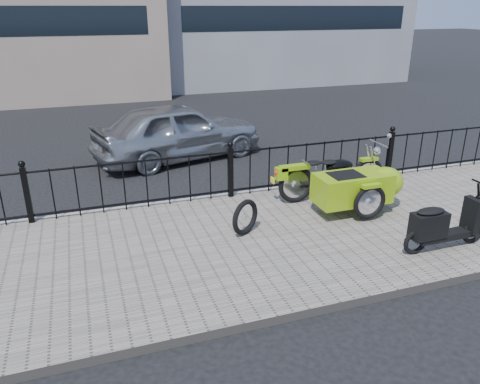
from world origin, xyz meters
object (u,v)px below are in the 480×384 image
object	(u,v)px
motorcycle_sidecar	(357,184)
scooter	(441,226)
sedan_car	(178,131)
spare_tire	(245,217)

from	to	relation	value
motorcycle_sidecar	scooter	xyz separation A→B (m)	(0.35, -1.71, -0.09)
motorcycle_sidecar	sedan_car	xyz separation A→B (m)	(-2.25, 4.30, 0.10)
spare_tire	motorcycle_sidecar	bearing A→B (deg)	7.99
scooter	spare_tire	bearing A→B (deg)	151.08
motorcycle_sidecar	scooter	distance (m)	1.75
scooter	spare_tire	distance (m)	2.90
motorcycle_sidecar	scooter	bearing A→B (deg)	-78.27
scooter	sedan_car	world-z (taller)	sedan_car
scooter	spare_tire	size ratio (longest dim) A/B	2.48
motorcycle_sidecar	sedan_car	distance (m)	4.85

